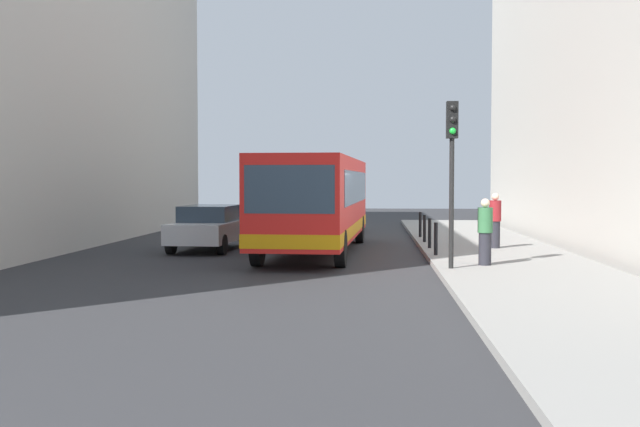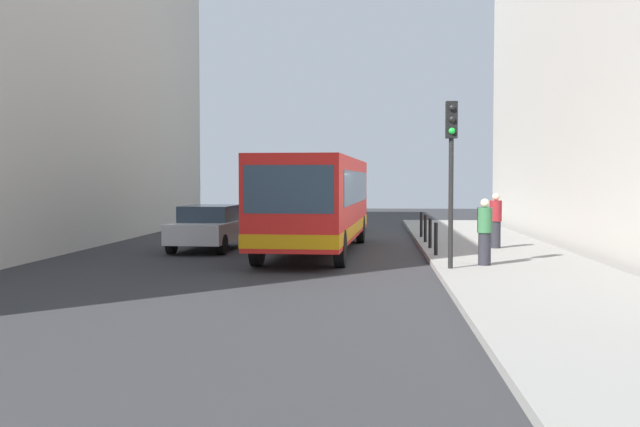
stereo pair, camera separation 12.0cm
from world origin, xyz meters
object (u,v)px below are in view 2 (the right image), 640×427
at_px(car_behind_bus, 340,214).
at_px(bollard_far, 425,229).
at_px(pedestrian_near_signal, 485,232).
at_px(pedestrian_mid_sidewalk, 496,221).
at_px(traffic_light, 451,152).
at_px(bollard_near, 436,239).
at_px(bollard_mid, 430,233).
at_px(bus, 317,199).
at_px(bollard_farthest, 421,225).
at_px(car_beside_bus, 210,226).

bearing_deg(car_behind_bus, bollard_far, 115.92).
bearing_deg(pedestrian_near_signal, pedestrian_mid_sidewalk, -51.04).
xyz_separation_m(traffic_light, bollard_near, (-0.10, 3.22, -2.38)).
distance_m(traffic_light, bollard_far, 8.19).
height_order(traffic_light, bollard_mid, traffic_light).
relative_size(bus, bollard_near, 11.72).
relative_size(bollard_near, bollard_farthest, 1.00).
distance_m(car_beside_bus, pedestrian_near_signal, 9.75).
xyz_separation_m(bollard_far, pedestrian_near_signal, (1.04, -7.07, 0.38)).
height_order(traffic_light, bollard_far, traffic_light).
height_order(car_behind_bus, bollard_farthest, car_behind_bus).
bearing_deg(bollard_far, car_behind_bus, 113.22).
xyz_separation_m(traffic_light, bollard_farthest, (-0.10, 10.15, -2.38)).
xyz_separation_m(bollard_mid, pedestrian_mid_sidewalk, (2.09, 0.13, 0.41)).
bearing_deg(bollard_far, pedestrian_mid_sidewalk, -46.23).
bearing_deg(bollard_farthest, pedestrian_near_signal, -83.69).
height_order(bus, traffic_light, traffic_light).
relative_size(bollard_near, bollard_far, 1.00).
relative_size(car_behind_bus, bollard_near, 4.72).
relative_size(bollard_near, pedestrian_near_signal, 0.56).
xyz_separation_m(bollard_mid, pedestrian_near_signal, (1.04, -4.76, 0.38)).
height_order(bollard_mid, bollard_farthest, same).
bearing_deg(traffic_light, bollard_near, 91.78).
bearing_deg(bollard_farthest, bollard_far, -90.00).
relative_size(bus, pedestrian_mid_sidewalk, 6.32).
bearing_deg(pedestrian_near_signal, bollard_near, -16.03).
bearing_deg(traffic_light, bollard_mid, 91.04).
relative_size(bollard_far, pedestrian_mid_sidewalk, 0.54).
bearing_deg(pedestrian_near_signal, bus, 6.51).
distance_m(car_beside_bus, traffic_light, 9.69).
distance_m(traffic_light, bollard_farthest, 10.42).
height_order(bus, pedestrian_near_signal, bus).
distance_m(bollard_near, pedestrian_near_signal, 2.69).
bearing_deg(car_beside_bus, bollard_mid, -179.98).
xyz_separation_m(bus, bollard_near, (3.61, -2.12, -1.10)).
bearing_deg(bollard_mid, car_beside_bus, 176.81).
bearing_deg(bollard_far, bus, -145.38).
distance_m(car_beside_bus, pedestrian_mid_sidewalk, 9.32).
xyz_separation_m(car_behind_bus, pedestrian_mid_sidewalk, (5.46, -10.05, 0.25)).
distance_m(car_beside_bus, bollard_mid, 7.24).
distance_m(traffic_light, pedestrian_mid_sidewalk, 6.32).
height_order(car_behind_bus, bollard_mid, car_behind_bus).
bearing_deg(traffic_light, car_beside_bus, 141.01).
bearing_deg(car_behind_bus, traffic_light, 105.18).
relative_size(car_beside_bus, pedestrian_mid_sidewalk, 2.55).
xyz_separation_m(bus, bollard_far, (3.61, 2.49, -1.10)).
xyz_separation_m(bollard_far, bollard_farthest, (0.00, 2.31, 0.00)).
bearing_deg(car_behind_bus, pedestrian_mid_sidewalk, 121.23).
bearing_deg(traffic_light, bollard_far, 90.73).
bearing_deg(traffic_light, pedestrian_mid_sidewalk, 70.66).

